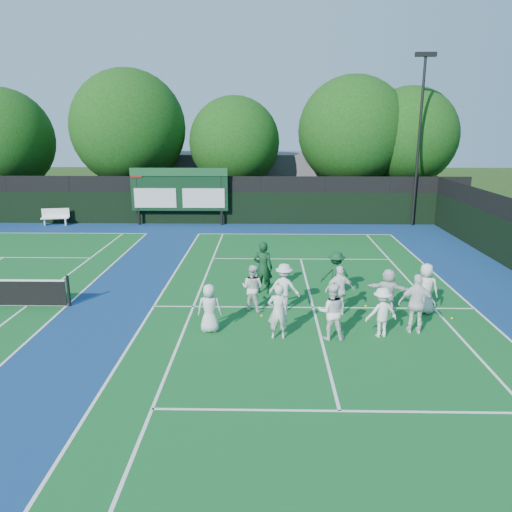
{
  "coord_description": "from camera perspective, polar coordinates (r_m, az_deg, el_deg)",
  "views": [
    {
      "loc": [
        -1.63,
        -15.1,
        6.05
      ],
      "look_at": [
        -2.0,
        3.0,
        1.3
      ],
      "focal_mm": 35.0,
      "sensor_mm": 36.0,
      "label": 1
    }
  ],
  "objects": [
    {
      "name": "ground",
      "position": [
        16.34,
        6.86,
        -7.13
      ],
      "size": [
        120.0,
        120.0,
        0.0
      ],
      "primitive_type": "plane",
      "color": "#1E390F",
      "rests_on": "ground"
    },
    {
      "name": "court_apron",
      "position": [
        17.74,
        -13.23,
        -5.63
      ],
      "size": [
        34.0,
        32.0,
        0.01
      ],
      "primitive_type": "cube",
      "color": "navy",
      "rests_on": "ground"
    },
    {
      "name": "near_court",
      "position": [
        17.27,
        6.55,
        -5.87
      ],
      "size": [
        11.05,
        23.85,
        0.01
      ],
      "color": "#125822",
      "rests_on": "ground"
    },
    {
      "name": "back_fence",
      "position": [
        31.75,
        -6.79,
        6.1
      ],
      "size": [
        34.0,
        0.08,
        3.0
      ],
      "color": "black",
      "rests_on": "ground"
    },
    {
      "name": "scoreboard",
      "position": [
        31.39,
        -8.78,
        7.47
      ],
      "size": [
        6.0,
        0.21,
        3.55
      ],
      "color": "black",
      "rests_on": "ground"
    },
    {
      "name": "clubhouse",
      "position": [
        39.31,
        0.64,
        8.79
      ],
      "size": [
        18.0,
        6.0,
        4.0
      ],
      "primitive_type": "cube",
      "color": "#5B5B60",
      "rests_on": "ground"
    },
    {
      "name": "light_pole_right",
      "position": [
        32.12,
        18.28,
        14.44
      ],
      "size": [
        1.2,
        0.3,
        10.12
      ],
      "color": "black",
      "rests_on": "ground"
    },
    {
      "name": "bench",
      "position": [
        33.65,
        -21.95,
        4.24
      ],
      "size": [
        1.7,
        0.75,
        1.04
      ],
      "color": "white",
      "rests_on": "ground"
    },
    {
      "name": "tree_a",
      "position": [
        39.08,
        -26.79,
        11.45
      ],
      "size": [
        7.05,
        7.05,
        8.58
      ],
      "color": "black",
      "rests_on": "ground"
    },
    {
      "name": "tree_b",
      "position": [
        35.87,
        -14.08,
        13.72
      ],
      "size": [
        7.72,
        7.72,
        9.76
      ],
      "color": "black",
      "rests_on": "ground"
    },
    {
      "name": "tree_c",
      "position": [
        34.76,
        -2.22,
        12.62
      ],
      "size": [
        6.11,
        6.11,
        8.01
      ],
      "color": "black",
      "rests_on": "ground"
    },
    {
      "name": "tree_d",
      "position": [
        35.18,
        11.22,
        13.5
      ],
      "size": [
        7.33,
        7.33,
        9.33
      ],
      "color": "black",
      "rests_on": "ground"
    },
    {
      "name": "tree_e",
      "position": [
        36.02,
        17.26,
        12.69
      ],
      "size": [
        6.51,
        6.51,
        8.61
      ],
      "color": "black",
      "rests_on": "ground"
    },
    {
      "name": "tennis_ball_0",
      "position": [
        16.39,
        0.64,
        -6.83
      ],
      "size": [
        0.07,
        0.07,
        0.07
      ],
      "primitive_type": "sphere",
      "color": "yellow",
      "rests_on": "ground"
    },
    {
      "name": "tennis_ball_1",
      "position": [
        17.63,
        12.43,
        -5.61
      ],
      "size": [
        0.07,
        0.07,
        0.07
      ],
      "primitive_type": "sphere",
      "color": "yellow",
      "rests_on": "ground"
    },
    {
      "name": "tennis_ball_2",
      "position": [
        17.37,
        21.47,
        -6.63
      ],
      "size": [
        0.07,
        0.07,
        0.07
      ],
      "primitive_type": "sphere",
      "color": "yellow",
      "rests_on": "ground"
    },
    {
      "name": "tennis_ball_3",
      "position": [
        19.11,
        -10.56,
        -3.9
      ],
      "size": [
        0.07,
        0.07,
        0.07
      ],
      "primitive_type": "sphere",
      "color": "yellow",
      "rests_on": "ground"
    },
    {
      "name": "tennis_ball_4",
      "position": [
        19.83,
        2.34,
        -2.97
      ],
      "size": [
        0.07,
        0.07,
        0.07
      ],
      "primitive_type": "sphere",
      "color": "yellow",
      "rests_on": "ground"
    },
    {
      "name": "tennis_ball_5",
      "position": [
        18.13,
        8.75,
        -4.86
      ],
      "size": [
        0.07,
        0.07,
        0.07
      ],
      "primitive_type": "sphere",
      "color": "yellow",
      "rests_on": "ground"
    },
    {
      "name": "player_front_0",
      "position": [
        15.08,
        -5.34,
        -5.95
      ],
      "size": [
        0.73,
        0.48,
        1.5
      ],
      "primitive_type": "imported",
      "rotation": [
        0.0,
        0.0,
        3.15
      ],
      "color": "silver",
      "rests_on": "ground"
    },
    {
      "name": "player_front_1",
      "position": [
        14.54,
        2.53,
        -6.36
      ],
      "size": [
        0.63,
        0.43,
        1.66
      ],
      "primitive_type": "imported",
      "rotation": [
        0.0,
        0.0,
        3.2
      ],
      "color": "silver",
      "rests_on": "ground"
    },
    {
      "name": "player_front_2",
      "position": [
        14.65,
        8.62,
        -6.28
      ],
      "size": [
        0.86,
        0.68,
        1.69
      ],
      "primitive_type": "imported",
      "rotation": [
        0.0,
        0.0,
        3.09
      ],
      "color": "white",
      "rests_on": "ground"
    },
    {
      "name": "player_front_3",
      "position": [
        15.14,
        14.18,
        -6.26
      ],
      "size": [
        1.07,
        0.76,
        1.5
      ],
      "primitive_type": "imported",
      "rotation": [
        0.0,
        0.0,
        3.37
      ],
      "color": "white",
      "rests_on": "ground"
    },
    {
      "name": "player_front_4",
      "position": [
        15.62,
        17.91,
        -5.24
      ],
      "size": [
        1.13,
        0.62,
        1.83
      ],
      "primitive_type": "imported",
      "rotation": [
        0.0,
        0.0,
        2.97
      ],
      "color": "white",
      "rests_on": "ground"
    },
    {
      "name": "player_back_0",
      "position": [
        16.68,
        -0.4,
        -3.66
      ],
      "size": [
        0.95,
        0.87,
        1.59
      ],
      "primitive_type": "imported",
      "rotation": [
        0.0,
        0.0,
        2.71
      ],
      "color": "silver",
      "rests_on": "ground"
    },
    {
      "name": "player_back_1",
      "position": [
        16.7,
        3.24,
        -3.59
      ],
      "size": [
        1.18,
        0.89,
        1.63
      ],
      "primitive_type": "imported",
      "rotation": [
        0.0,
        0.0,
        2.84
      ],
      "color": "silver",
      "rests_on": "ground"
    },
    {
      "name": "player_back_2",
      "position": [
        16.53,
        9.53,
        -3.91
      ],
      "size": [
        1.02,
        0.53,
        1.66
      ],
      "primitive_type": "imported",
      "rotation": [
        0.0,
        0.0,
        3.27
      ],
      "color": "white",
      "rests_on": "ground"
    },
    {
      "name": "player_back_3",
      "position": [
        17.11,
        14.84,
        -3.83
      ],
      "size": [
        1.47,
        0.89,
        1.51
      ],
      "primitive_type": "imported",
      "rotation": [
        0.0,
        0.0,
        2.8
      ],
      "color": "silver",
      "rests_on": "ground"
    },
    {
      "name": "player_back_4",
      "position": [
        17.37,
        18.78,
        -3.53
      ],
      "size": [
        0.95,
        0.76,
        1.7
      ],
      "primitive_type": "imported",
      "rotation": [
        0.0,
        0.0,
        2.84
      ],
      "color": "silver",
      "rests_on": "ground"
    },
    {
      "name": "coach_left",
      "position": [
        18.33,
        0.81,
        -1.35
      ],
      "size": [
        0.79,
        0.59,
        1.96
      ],
      "primitive_type": "imported",
      "rotation": [
        0.0,
        0.0,
        2.95
      ],
      "color": "#0E3419",
      "rests_on": "ground"
    },
    {
      "name": "coach_right",
      "position": [
        18.3,
        9.12,
        -2.06
      ],
      "size": [
        1.1,
        0.66,
        1.66
      ],
      "primitive_type": "imported",
      "rotation": [
        0.0,
        0.0,
        3.18
      ],
      "color": "#103D20",
      "rests_on": "ground"
    }
  ]
}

